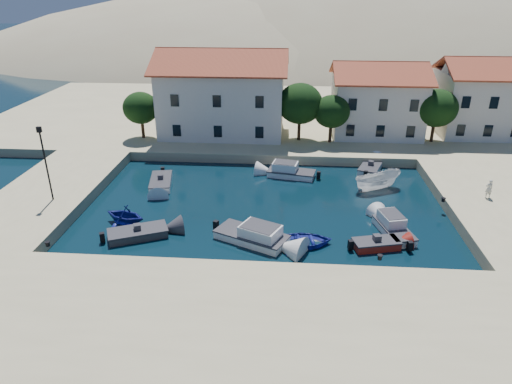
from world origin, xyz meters
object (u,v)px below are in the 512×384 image
Objects in this scene: building_left at (223,91)px; lamppost at (45,157)px; boat_east at (377,189)px; building_mid at (377,98)px; rowboat_south at (303,244)px; pedestrian at (489,189)px; cabin_cruiser_east at (394,228)px; building_right at (480,95)px; cabin_cruiser_south at (251,235)px.

lamppost is at bearing -119.90° from building_left.
building_mid is at bearing -34.50° from boat_east.
building_mid reaches higher than rowboat_south.
pedestrian is (8.47, -3.27, 1.81)m from boat_east.
cabin_cruiser_east is (16.01, -21.97, -5.46)m from building_left.
rowboat_south is 7.18m from cabin_cruiser_east.
building_left is 1.40× the size of building_mid.
building_right is 1.62× the size of cabin_cruiser_south.
pedestrian reaches higher than boat_east.
lamppost is 27.91m from cabin_cruiser_east.
cabin_cruiser_south is at bearing 14.25° from pedestrian.
building_left reaches higher than cabin_cruiser_south.
building_left is 3.18× the size of cabin_cruiser_east.
rowboat_south is 0.89× the size of boat_east.
building_left is at bearing -39.78° from pedestrian.
rowboat_south is 12.48m from boat_east.
cabin_cruiser_east is (10.66, 1.77, 0.00)m from cabin_cruiser_south.
building_right reaches higher than lamppost.
building_left is 2.51× the size of cabin_cruiser_south.
cabin_cruiser_south is (-12.65, -24.74, -4.75)m from building_mid.
building_right is at bearing 71.77° from cabin_cruiser_south.
building_left is 3.46× the size of rowboat_south.
building_left reaches higher than lamppost.
boat_east is (-13.88, -15.67, -5.47)m from building_right.
building_left is at bearing -176.82° from building_mid.
lamppost is 36.34m from pedestrian.
lamppost is 28.73m from boat_east.
pedestrian reaches higher than cabin_cruiser_east.
pedestrian is at bearing 4.85° from lamppost.
lamppost reaches higher than rowboat_south.
building_right is 1.98× the size of boat_east.
boat_east is (-1.88, -14.67, -5.22)m from building_mid.
cabin_cruiser_east reaches higher than boat_east.
building_right is at bearing -68.73° from boat_east.
cabin_cruiser_south is at bearing 105.89° from boat_east.
building_right is 20.03m from pedestrian.
building_right is 2.23× the size of rowboat_south.
cabin_cruiser_east is at bearing -81.51° from rowboat_south.
cabin_cruiser_east is 2.86× the size of pedestrian.
lamppost reaches higher than cabin_cruiser_south.
building_left is 27.73m from cabin_cruiser_east.
building_right reaches higher than rowboat_south.
cabin_cruiser_south reaches higher than rowboat_south.
cabin_cruiser_south is (16.85, -3.74, -4.28)m from lamppost.
building_right reaches higher than cabin_cruiser_east.
cabin_cruiser_east is (-1.99, -22.97, -4.75)m from building_mid.
lamppost is (-29.50, -21.00, -0.47)m from building_mid.
rowboat_south is (9.15, -24.03, -5.94)m from building_left.
boat_east is at bearing 68.61° from cabin_cruiser_south.
building_mid is 15.68m from boat_east.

